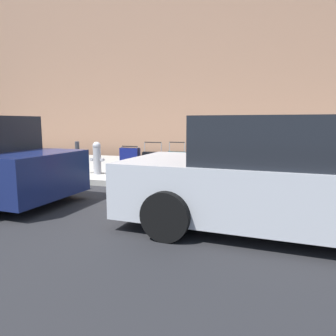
% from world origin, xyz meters
% --- Properties ---
extents(ground_plane, '(40.00, 40.00, 0.00)m').
position_xyz_m(ground_plane, '(0.00, 0.00, 0.00)').
color(ground_plane, black).
extents(sidewalk_curb, '(18.00, 5.00, 0.14)m').
position_xyz_m(sidewalk_curb, '(0.00, -2.50, 0.07)').
color(sidewalk_curb, '#9E9B93').
rests_on(sidewalk_curb, ground_plane).
extents(building_facade_sidewalk_side, '(24.00, 3.00, 9.76)m').
position_xyz_m(building_facade_sidewalk_side, '(0.00, -7.03, 4.88)').
color(building_facade_sidewalk_side, '#936B51').
rests_on(building_facade_sidewalk_side, ground_plane).
extents(suitcase_red_0, '(0.39, 0.20, 0.64)m').
position_xyz_m(suitcase_red_0, '(-3.14, -0.74, 0.43)').
color(suitcase_red_0, red).
rests_on(suitcase_red_0, sidewalk_curb).
extents(suitcase_silver_1, '(0.39, 0.27, 1.02)m').
position_xyz_m(suitcase_silver_1, '(-2.64, -0.86, 0.49)').
color(suitcase_silver_1, '#9EA0A8').
rests_on(suitcase_silver_1, sidewalk_curb).
extents(suitcase_olive_2, '(0.37, 0.20, 0.91)m').
position_xyz_m(suitcase_olive_2, '(-2.14, -0.78, 0.48)').
color(suitcase_olive_2, '#59601E').
rests_on(suitcase_olive_2, sidewalk_curb).
extents(suitcase_teal_3, '(0.45, 0.19, 0.89)m').
position_xyz_m(suitcase_teal_3, '(-1.62, -0.84, 0.46)').
color(suitcase_teal_3, '#0F606B').
rests_on(suitcase_teal_3, sidewalk_curb).
extents(suitcase_black_4, '(0.50, 0.21, 0.88)m').
position_xyz_m(suitcase_black_4, '(-1.03, -0.77, 0.46)').
color(suitcase_black_4, black).
rests_on(suitcase_black_4, sidewalk_curb).
extents(suitcase_navy_5, '(0.51, 0.21, 0.77)m').
position_xyz_m(suitcase_navy_5, '(-0.41, -0.77, 0.50)').
color(suitcase_navy_5, navy).
rests_on(suitcase_navy_5, sidewalk_curb).
extents(fire_hydrant, '(0.39, 0.21, 0.85)m').
position_xyz_m(fire_hydrant, '(0.54, -0.79, 0.58)').
color(fire_hydrant, '#99999E').
rests_on(fire_hydrant, sidewalk_curb).
extents(bollard_post, '(0.11, 0.11, 0.85)m').
position_xyz_m(bollard_post, '(1.03, -0.64, 0.57)').
color(bollard_post, '#333338').
rests_on(bollard_post, sidewalk_curb).
extents(parking_meter, '(0.12, 0.09, 1.27)m').
position_xyz_m(parking_meter, '(-4.14, -1.04, 0.97)').
color(parking_meter, slate).
rests_on(parking_meter, sidewalk_curb).
extents(parked_car_silver_0, '(4.66, 2.27, 1.57)m').
position_xyz_m(parked_car_silver_0, '(-4.01, 1.89, 0.74)').
color(parked_car_silver_0, '#B2B5BA').
rests_on(parked_car_silver_0, ground_plane).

